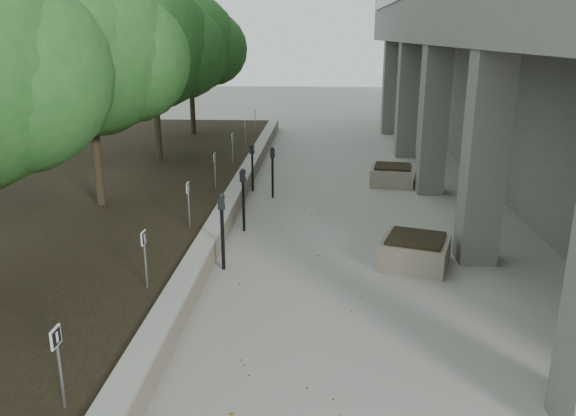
% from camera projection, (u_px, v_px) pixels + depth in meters
% --- Properties ---
extents(retaining_wall, '(0.39, 26.00, 0.50)m').
position_uv_depth(retaining_wall, '(233.00, 201.00, 14.21)').
color(retaining_wall, gray).
rests_on(retaining_wall, ground).
extents(planting_bed, '(7.00, 26.00, 0.40)m').
position_uv_depth(planting_bed, '(90.00, 200.00, 14.43)').
color(planting_bed, black).
rests_on(planting_bed, ground).
extents(crabapple_tree_3, '(4.60, 4.00, 5.44)m').
position_uv_depth(crabapple_tree_3, '(90.00, 87.00, 12.58)').
color(crabapple_tree_3, '#225721').
rests_on(crabapple_tree_3, planting_bed).
extents(crabapple_tree_4, '(4.60, 4.00, 5.44)m').
position_uv_depth(crabapple_tree_4, '(154.00, 73.00, 17.35)').
color(crabapple_tree_4, '#225721').
rests_on(crabapple_tree_4, planting_bed).
extents(crabapple_tree_5, '(4.60, 4.00, 5.44)m').
position_uv_depth(crabapple_tree_5, '(190.00, 65.00, 22.12)').
color(crabapple_tree_5, '#225721').
rests_on(crabapple_tree_5, planting_bed).
extents(parking_sign_2, '(0.04, 0.22, 0.96)m').
position_uv_depth(parking_sign_2, '(60.00, 369.00, 5.94)').
color(parking_sign_2, black).
rests_on(parking_sign_2, planting_bed).
extents(parking_sign_3, '(0.04, 0.22, 0.96)m').
position_uv_depth(parking_sign_3, '(145.00, 260.00, 8.80)').
color(parking_sign_3, black).
rests_on(parking_sign_3, planting_bed).
extents(parking_sign_4, '(0.04, 0.22, 0.96)m').
position_uv_depth(parking_sign_4, '(189.00, 205.00, 11.67)').
color(parking_sign_4, black).
rests_on(parking_sign_4, planting_bed).
extents(parking_sign_5, '(0.04, 0.22, 0.96)m').
position_uv_depth(parking_sign_5, '(215.00, 171.00, 14.53)').
color(parking_sign_5, black).
rests_on(parking_sign_5, planting_bed).
extents(parking_sign_6, '(0.04, 0.22, 0.96)m').
position_uv_depth(parking_sign_6, '(233.00, 149.00, 17.39)').
color(parking_sign_6, black).
rests_on(parking_sign_6, planting_bed).
extents(parking_sign_7, '(0.04, 0.22, 0.96)m').
position_uv_depth(parking_sign_7, '(245.00, 133.00, 20.26)').
color(parking_sign_7, black).
rests_on(parking_sign_7, planting_bed).
extents(parking_sign_8, '(0.04, 0.22, 0.96)m').
position_uv_depth(parking_sign_8, '(255.00, 121.00, 23.12)').
color(parking_sign_8, black).
rests_on(parking_sign_8, planting_bed).
extents(parking_meter_2, '(0.15, 0.11, 1.50)m').
position_uv_depth(parking_meter_2, '(222.00, 232.00, 10.46)').
color(parking_meter_2, black).
rests_on(parking_meter_2, ground).
extents(parking_meter_3, '(0.16, 0.13, 1.44)m').
position_uv_depth(parking_meter_3, '(243.00, 200.00, 12.56)').
color(parking_meter_3, black).
rests_on(parking_meter_3, ground).
extents(parking_meter_4, '(0.16, 0.13, 1.36)m').
position_uv_depth(parking_meter_4, '(252.00, 168.00, 15.84)').
color(parking_meter_4, black).
rests_on(parking_meter_4, ground).
extents(parking_meter_5, '(0.16, 0.13, 1.39)m').
position_uv_depth(parking_meter_5, '(273.00, 173.00, 15.19)').
color(parking_meter_5, black).
rests_on(parking_meter_5, ground).
extents(planter_front, '(1.54, 1.54, 0.57)m').
position_uv_depth(planter_front, '(415.00, 251.00, 10.81)').
color(planter_front, gray).
rests_on(planter_front, ground).
extents(planter_back, '(1.41, 1.41, 0.57)m').
position_uv_depth(planter_back, '(392.00, 175.00, 16.67)').
color(planter_back, gray).
rests_on(planter_back, ground).
extents(berry_scatter, '(3.30, 14.10, 0.02)m').
position_uv_depth(berry_scatter, '(294.00, 276.00, 10.36)').
color(berry_scatter, '#9A130B').
rests_on(berry_scatter, ground).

